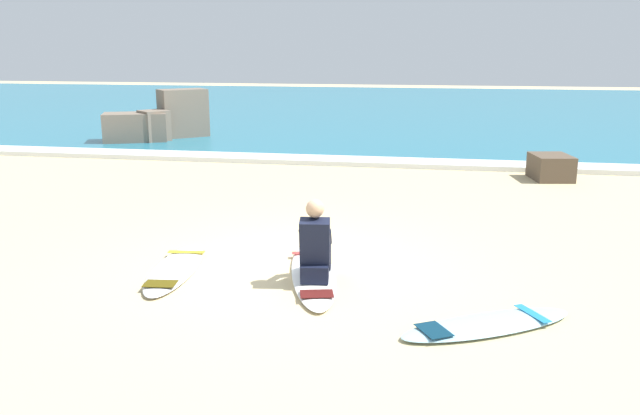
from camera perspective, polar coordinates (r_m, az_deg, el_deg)
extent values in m
plane|color=#CCB584|center=(8.16, -2.05, -5.23)|extent=(80.00, 80.00, 0.00)
cube|color=teal|center=(28.86, 7.02, 8.68)|extent=(80.00, 28.00, 0.10)
cube|color=white|center=(15.31, 3.91, 4.08)|extent=(80.00, 0.90, 0.11)
ellipsoid|color=white|center=(7.83, -0.62, -5.80)|extent=(1.09, 2.47, 0.07)
cube|color=red|center=(8.46, -0.87, -4.01)|extent=(0.49, 0.21, 0.01)
cube|color=#4A1311|center=(7.10, -0.29, -7.63)|extent=(0.41, 0.32, 0.01)
cube|color=black|center=(7.43, -0.47, -5.77)|extent=(0.35, 0.30, 0.20)
cylinder|color=black|center=(7.56, -1.14, -4.21)|extent=(0.20, 0.42, 0.43)
cylinder|color=black|center=(7.76, -1.15, -3.95)|extent=(0.15, 0.27, 0.42)
cube|color=black|center=(7.89, -1.14, -5.14)|extent=(0.13, 0.23, 0.05)
cylinder|color=black|center=(7.55, 0.37, -4.24)|extent=(0.20, 0.42, 0.43)
cylinder|color=black|center=(7.75, 0.55, -3.98)|extent=(0.15, 0.27, 0.42)
cube|color=black|center=(7.88, 0.61, -5.17)|extent=(0.13, 0.23, 0.05)
cube|color=black|center=(7.35, -0.45, -3.10)|extent=(0.37, 0.33, 0.57)
sphere|color=tan|center=(7.28, -0.45, -0.09)|extent=(0.21, 0.21, 0.21)
cylinder|color=black|center=(7.50, -1.46, -2.56)|extent=(0.14, 0.40, 0.31)
cylinder|color=black|center=(7.48, 0.69, -2.60)|extent=(0.14, 0.40, 0.31)
ellipsoid|color=silver|center=(8.18, -12.67, -5.28)|extent=(0.76, 1.99, 0.07)
cube|color=gold|center=(8.67, -11.72, -3.86)|extent=(0.49, 0.16, 0.01)
cube|color=#4C400C|center=(7.61, -13.93, -6.54)|extent=(0.39, 0.28, 0.01)
ellipsoid|color=#9ED1E5|center=(6.66, 14.58, -9.96)|extent=(1.90, 1.41, 0.07)
cube|color=#1E7FB7|center=(6.95, 18.25, -8.86)|extent=(0.33, 0.46, 0.01)
cube|color=#0A2C40|center=(6.34, 10.01, -10.60)|extent=(0.39, 0.44, 0.01)
cube|color=#756656|center=(18.94, -14.42, 6.88)|extent=(0.99, 0.99, 0.95)
cube|color=#756656|center=(19.61, -11.98, 8.02)|extent=(1.50, 1.45, 1.48)
cube|color=#756656|center=(19.01, -15.98, 6.70)|extent=(1.94, 1.51, 0.89)
cube|color=brown|center=(14.25, 19.72, 3.37)|extent=(0.89, 1.05, 0.52)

